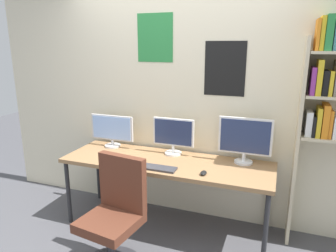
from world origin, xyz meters
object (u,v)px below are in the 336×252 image
Objects in this scene: monitor_left at (112,130)px; mouse_right_side at (203,173)px; keyboard_main at (158,168)px; monitor_center at (173,135)px; mouse_left_side at (126,161)px; desk at (166,165)px; office_chair at (115,226)px; monitor_right at (245,139)px.

mouse_right_side is at bearing -19.69° from monitor_left.
monitor_left is at bearing 149.05° from keyboard_main.
monitor_center reaches higher than mouse_left_side.
office_chair is (-0.18, -0.75, -0.29)m from desk.
keyboard_main is 0.36m from mouse_left_side.
mouse_left_side is 0.80m from mouse_right_side.
monitor_right is 5.33× the size of mouse_right_side.
monitor_left is 0.88m from keyboard_main.
mouse_left_side is (-1.10, -0.39, -0.23)m from monitor_right.
office_chair is 10.31× the size of mouse_left_side.
monitor_center is 4.63× the size of mouse_left_side.
mouse_left_side is at bearing -132.50° from monitor_center.
monitor_center is (0.00, 0.21, 0.26)m from desk.
monitor_center is 1.26× the size of keyboard_main.
monitor_left is at bearing -180.00° from monitor_right.
keyboard_main is at bearing -90.00° from desk.
mouse_left_side reaches higher than keyboard_main.
monitor_center is (0.18, 0.96, 0.55)m from office_chair.
monitor_right is (0.74, 0.00, 0.04)m from monitor_center.
keyboard_main is 0.44m from mouse_right_side.
office_chair is at bearing -138.63° from mouse_right_side.
office_chair is at bearing -72.59° from mouse_left_side.
mouse_right_side is (-0.30, -0.42, -0.23)m from monitor_right.
office_chair is 0.70m from mouse_left_side.
monitor_right is 5.33× the size of mouse_left_side.
desk is 4.10× the size of monitor_left.
mouse_right_side is at bearing -43.93° from monitor_center.
monitor_center is 4.63× the size of mouse_right_side.
monitor_right is 1.19m from mouse_left_side.
monitor_right reaches higher than office_chair.
keyboard_main is (0.74, -0.44, -0.19)m from monitor_left.
mouse_left_side reaches higher than desk.
office_chair is 2.80× the size of keyboard_main.
keyboard_main is at bearing -177.09° from mouse_right_side.
office_chair is 2.23× the size of monitor_center.
monitor_right is (1.48, 0.00, 0.05)m from monitor_left.
monitor_center is at bearing 47.50° from mouse_left_side.
monitor_right is at bearing 16.06° from desk.
keyboard_main is (0.18, 0.52, 0.35)m from office_chair.
keyboard_main is at bearing -90.00° from monitor_center.
monitor_right reaches higher than monitor_center.
monitor_right is (0.92, 0.96, 0.59)m from office_chair.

